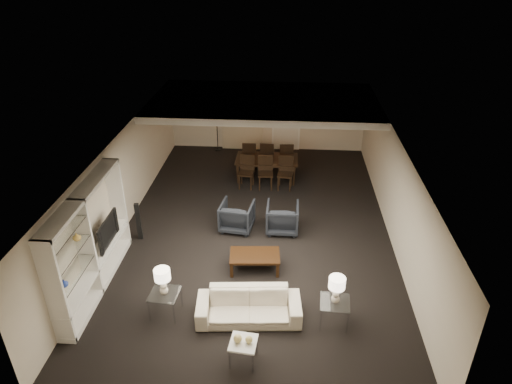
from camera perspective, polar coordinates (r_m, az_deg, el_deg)
The scene contains 35 objects.
floor at distance 12.28m, azimuth 0.00°, elevation -4.51°, with size 11.00×11.00×0.00m, color black.
ceiling at distance 11.12m, azimuth 0.00°, elevation 6.35°, with size 7.00×11.00×0.02m, color silver.
wall_back at distance 16.70m, azimuth 1.40°, elevation 9.47°, with size 7.00×0.02×2.50m, color beige.
wall_front at distance 7.28m, azimuth -3.36°, elevation -19.95°, with size 7.00×0.02×2.50m, color beige.
wall_left at distance 12.38m, azimuth -16.38°, elevation 1.17°, with size 0.02×11.00×2.50m, color beige.
wall_right at distance 11.95m, azimuth 16.99°, elevation 0.05°, with size 0.02×11.00×2.50m, color beige.
ceiling_soffit at distance 14.45m, azimuth 1.03°, elevation 11.20°, with size 7.00×4.00×0.20m, color silver.
curtains at distance 16.71m, azimuth -1.74°, elevation 9.29°, with size 1.50×0.12×2.40m, color beige.
door at distance 16.73m, azimuth 3.81°, elevation 8.71°, with size 0.90×0.05×2.10m, color silver.
painting at distance 16.61m, azimuth 8.77°, elevation 10.12°, with size 0.95×0.04×0.65m, color #142D38.
media_unit at distance 10.29m, azimuth -19.95°, elevation -5.89°, with size 0.38×3.40×2.35m, color white, non-canonical shape.
pendant_light at distance 14.59m, azimuth 2.21°, elevation 9.37°, with size 0.52×0.52×0.24m, color #D8591E.
sofa at distance 9.44m, azimuth -0.91°, elevation -14.10°, with size 2.09×0.82×0.61m, color beige.
coffee_table at distance 10.72m, azimuth -0.15°, elevation -8.72°, with size 1.15×0.67×0.41m, color black, non-canonical shape.
armchair_left at distance 12.07m, azimuth -2.39°, elevation -3.02°, with size 0.83×0.85×0.78m, color black.
armchair_right at distance 12.00m, azimuth 3.32°, elevation -3.23°, with size 0.83×0.85×0.78m, color black.
side_table_left at distance 9.73m, azimuth -11.22°, elevation -13.51°, with size 0.57×0.57×0.54m, color silver, non-canonical shape.
side_table_right at distance 9.50m, azimuth 9.71°, elevation -14.58°, with size 0.57×0.57×0.54m, color silver, non-canonical shape.
table_lamp_left at distance 9.36m, azimuth -11.55°, elevation -10.94°, with size 0.33×0.33×0.59m, color beige, non-canonical shape.
table_lamp_right at distance 9.12m, azimuth 10.00°, elevation -11.99°, with size 0.33×0.33×0.59m, color beige, non-canonical shape.
marble_table at distance 8.71m, azimuth -1.57°, elevation -19.31°, with size 0.48×0.48×0.48m, color silver, non-canonical shape.
gold_gourd_a at distance 8.49m, azimuth -2.31°, elevation -17.83°, with size 0.15×0.15×0.15m, color #D4BD70.
gold_gourd_b at distance 8.48m, azimuth -0.89°, elevation -17.96°, with size 0.13×0.13×0.13m, color #D6C671.
television at distance 10.79m, azimuth -18.52°, elevation -4.64°, with size 0.14×1.07×0.62m, color black.
vase_blue at distance 9.38m, azimuth -22.88°, elevation -10.46°, with size 0.16×0.16×0.16m, color #253EA4.
vase_amber at distance 9.66m, azimuth -21.50°, elevation -5.23°, with size 0.16×0.16×0.17m, color gold.
floor_speaker at distance 11.98m, azimuth -14.47°, elevation -3.58°, with size 0.11×0.11×1.02m, color black.
dining_table at distance 14.71m, azimuth 1.33°, elevation 2.92°, with size 1.96×1.09×0.69m, color black.
chair_nl at distance 14.09m, azimuth -1.24°, elevation 2.47°, with size 0.47×0.47×1.02m, color black, non-canonical shape.
chair_nm at distance 14.05m, azimuth 1.20°, elevation 2.39°, with size 0.47×0.47×1.02m, color black, non-canonical shape.
chair_nr at distance 14.04m, azimuth 3.65°, elevation 2.31°, with size 0.47×0.47×1.02m, color black, non-canonical shape.
chair_fl at distance 15.26m, azimuth -0.79°, elevation 4.60°, with size 0.47×0.47×1.02m, color black, non-canonical shape.
chair_fm at distance 15.23m, azimuth 1.47°, elevation 4.54°, with size 0.47×0.47×1.02m, color black, non-canonical shape.
chair_fr at distance 15.21m, azimuth 3.73°, elevation 4.46°, with size 0.47×0.47×1.02m, color black, non-canonical shape.
floor_lamp at distance 16.76m, azimuth -4.88°, elevation 7.72°, with size 0.22×0.22×1.55m, color black, non-canonical shape.
Camera 1 is at (0.75, -10.28, 6.69)m, focal length 32.00 mm.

